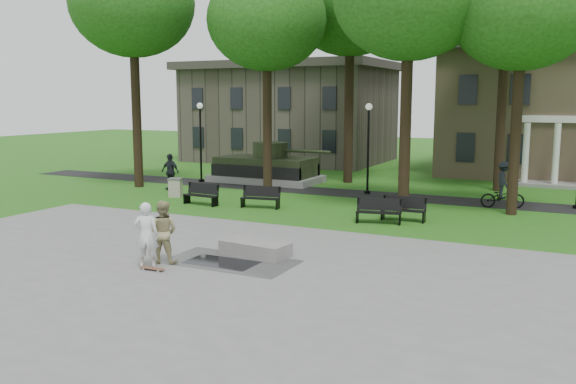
% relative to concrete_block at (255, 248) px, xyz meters
% --- Properties ---
extents(ground, '(120.00, 120.00, 0.00)m').
position_rel_concrete_block_xyz_m(ground, '(-1.54, 1.57, -0.24)').
color(ground, '#285915').
rests_on(ground, ground).
extents(plaza, '(22.00, 16.00, 0.02)m').
position_rel_concrete_block_xyz_m(plaza, '(-1.54, -3.43, -0.23)').
color(plaza, gray).
rests_on(plaza, ground).
extents(footpath, '(44.00, 2.60, 0.01)m').
position_rel_concrete_block_xyz_m(footpath, '(-1.54, 13.57, -0.24)').
color(footpath, black).
rests_on(footpath, ground).
extents(building_left, '(15.00, 10.00, 7.20)m').
position_rel_concrete_block_xyz_m(building_left, '(-12.54, 28.07, 3.35)').
color(building_left, '#4C443D').
rests_on(building_left, ground).
extents(tree_0, '(6.80, 6.80, 12.97)m').
position_rel_concrete_block_xyz_m(tree_0, '(-13.54, 10.57, 9.78)').
color(tree_0, black).
rests_on(tree_0, ground).
extents(tree_1, '(6.20, 6.20, 11.63)m').
position_rel_concrete_block_xyz_m(tree_1, '(-6.04, 12.07, 8.71)').
color(tree_1, black).
rests_on(tree_1, ground).
extents(tree_3, '(6.00, 6.00, 11.19)m').
position_rel_concrete_block_xyz_m(tree_3, '(6.46, 11.07, 8.35)').
color(tree_3, black).
rests_on(tree_3, ground).
extents(tree_4, '(7.20, 7.20, 13.50)m').
position_rel_concrete_block_xyz_m(tree_4, '(-3.54, 17.57, 10.15)').
color(tree_4, black).
rests_on(tree_4, ground).
extents(tree_5, '(6.40, 6.40, 12.44)m').
position_rel_concrete_block_xyz_m(tree_5, '(4.96, 18.07, 9.42)').
color(tree_5, black).
rests_on(tree_5, ground).
extents(lamp_left, '(0.36, 0.36, 4.73)m').
position_rel_concrete_block_xyz_m(lamp_left, '(-11.54, 13.87, 2.55)').
color(lamp_left, black).
rests_on(lamp_left, ground).
extents(lamp_mid, '(0.36, 0.36, 4.73)m').
position_rel_concrete_block_xyz_m(lamp_mid, '(-1.04, 13.87, 2.55)').
color(lamp_mid, black).
rests_on(lamp_mid, ground).
extents(tank_monument, '(7.45, 3.40, 2.40)m').
position_rel_concrete_block_xyz_m(tank_monument, '(-8.00, 15.57, 0.61)').
color(tank_monument, gray).
rests_on(tank_monument, ground).
extents(puddle, '(2.20, 1.20, 0.00)m').
position_rel_concrete_block_xyz_m(puddle, '(-0.51, -1.20, -0.22)').
color(puddle, black).
rests_on(puddle, plaza).
extents(concrete_block, '(2.29, 1.23, 0.45)m').
position_rel_concrete_block_xyz_m(concrete_block, '(0.00, 0.00, 0.00)').
color(concrete_block, gray).
rests_on(concrete_block, plaza).
extents(skateboard, '(0.78, 0.22, 0.07)m').
position_rel_concrete_block_xyz_m(skateboard, '(-1.85, -2.82, -0.19)').
color(skateboard, brown).
rests_on(skateboard, plaza).
extents(skateboarder, '(0.86, 0.76, 1.97)m').
position_rel_concrete_block_xyz_m(skateboarder, '(-2.15, -2.67, 0.76)').
color(skateboarder, silver).
rests_on(skateboarder, plaza).
extents(friend_watching, '(1.06, 0.91, 1.91)m').
position_rel_concrete_block_xyz_m(friend_watching, '(-2.09, -1.97, 0.73)').
color(friend_watching, tan).
rests_on(friend_watching, plaza).
extents(pedestrian_walker, '(1.20, 0.58, 1.99)m').
position_rel_concrete_block_xyz_m(pedestrian_walker, '(-11.23, 10.42, 0.75)').
color(pedestrian_walker, black).
rests_on(pedestrian_walker, ground).
extents(cyclist, '(2.06, 1.29, 2.15)m').
position_rel_concrete_block_xyz_m(cyclist, '(5.89, 12.59, 0.63)').
color(cyclist, black).
rests_on(cyclist, ground).
extents(park_bench_0, '(1.83, 0.69, 1.00)m').
position_rel_concrete_block_xyz_m(park_bench_0, '(-6.96, 7.20, 0.28)').
color(park_bench_0, black).
rests_on(park_bench_0, ground).
extents(park_bench_1, '(1.85, 0.80, 1.00)m').
position_rel_concrete_block_xyz_m(park_bench_1, '(-4.02, 7.69, 0.28)').
color(park_bench_1, black).
rests_on(park_bench_1, ground).
extents(park_bench_2, '(1.85, 0.89, 1.00)m').
position_rel_concrete_block_xyz_m(park_bench_2, '(1.92, 6.73, 0.28)').
color(park_bench_2, black).
rests_on(park_bench_2, ground).
extents(park_bench_3, '(1.82, 0.61, 1.00)m').
position_rel_concrete_block_xyz_m(park_bench_3, '(2.66, 7.67, 0.28)').
color(park_bench_3, black).
rests_on(park_bench_3, ground).
extents(trash_bin, '(0.86, 0.86, 0.96)m').
position_rel_concrete_block_xyz_m(trash_bin, '(-9.49, 8.56, 0.24)').
color(trash_bin, '#AFA690').
rests_on(trash_bin, ground).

